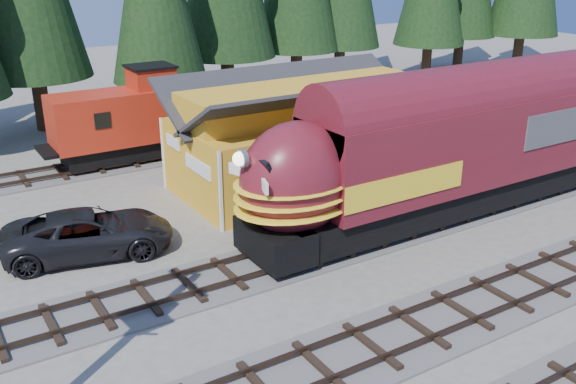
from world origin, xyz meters
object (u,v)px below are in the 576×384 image
depot (306,124)px  caboose (139,118)px  locomotive (427,158)px  pickup_truck_a (89,233)px

depot → caboose: depot is taller
caboose → depot: bearing=-53.6°
depot → locomotive: depot is taller
locomotive → caboose: locomotive is taller
locomotive → pickup_truck_a: (-12.61, 4.34, -1.95)m
caboose → pickup_truck_a: caboose is taller
caboose → locomotive: bearing=-63.2°
pickup_truck_a → depot: bearing=-65.7°
locomotive → pickup_truck_a: 13.47m
depot → locomotive: size_ratio=0.72×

